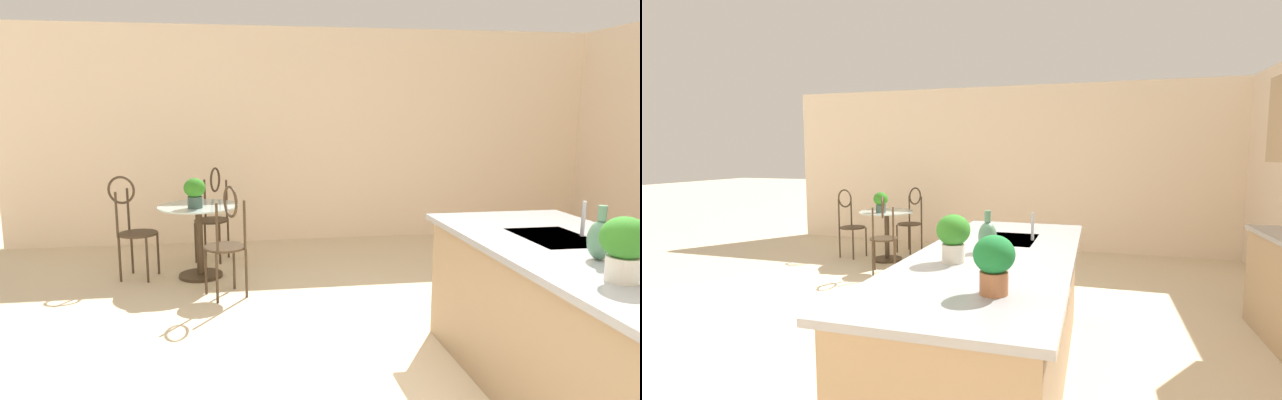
% 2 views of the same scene
% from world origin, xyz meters
% --- Properties ---
extents(ground_plane, '(40.00, 40.00, 0.00)m').
position_xyz_m(ground_plane, '(0.00, 0.00, 0.00)').
color(ground_plane, beige).
extents(wall_left_window, '(0.12, 7.80, 2.70)m').
position_xyz_m(wall_left_window, '(-4.26, 0.00, 1.35)').
color(wall_left_window, beige).
rests_on(wall_left_window, ground).
extents(kitchen_island, '(2.80, 1.06, 0.92)m').
position_xyz_m(kitchen_island, '(0.30, 0.85, 0.46)').
color(kitchen_island, tan).
rests_on(kitchen_island, ground).
extents(bistro_table, '(0.80, 0.80, 0.74)m').
position_xyz_m(bistro_table, '(-2.75, -1.46, 0.45)').
color(bistro_table, '#3D2D1E').
rests_on(bistro_table, ground).
extents(chair_near_window, '(0.52, 0.48, 1.04)m').
position_xyz_m(chair_near_window, '(-3.41, -1.35, 0.57)').
color(chair_near_window, '#3D2D1E').
rests_on(chair_near_window, ground).
extents(chair_by_island, '(0.46, 0.52, 1.04)m').
position_xyz_m(chair_by_island, '(-2.81, -2.13, 0.57)').
color(chair_by_island, '#3D2D1E').
rests_on(chair_by_island, ground).
extents(chair_toward_desk, '(0.52, 0.50, 1.04)m').
position_xyz_m(chair_toward_desk, '(-2.06, -1.17, 0.57)').
color(chair_toward_desk, '#3D2D1E').
rests_on(chair_toward_desk, ground).
extents(sink_faucet, '(0.02, 0.02, 0.22)m').
position_xyz_m(sink_faucet, '(-0.25, 1.03, 1.03)').
color(sink_faucet, '#B2B5BA').
rests_on(sink_faucet, kitchen_island).
extents(potted_plant_on_table, '(0.21, 0.21, 0.29)m').
position_xyz_m(potted_plant_on_table, '(-2.61, -1.48, 0.91)').
color(potted_plant_on_table, '#385147').
rests_on(potted_plant_on_table, bistro_table).
extents(potted_plant_counter_far, '(0.21, 0.21, 0.29)m').
position_xyz_m(potted_plant_counter_far, '(1.15, 1.03, 1.09)').
color(potted_plant_counter_far, '#9E603D').
rests_on(potted_plant_counter_far, kitchen_island).
extents(potted_plant_counter_near, '(0.21, 0.21, 0.30)m').
position_xyz_m(potted_plant_counter_near, '(0.60, 0.65, 1.09)').
color(potted_plant_counter_near, beige).
rests_on(potted_plant_counter_near, kitchen_island).
extents(vase_on_counter, '(0.13, 0.13, 0.29)m').
position_xyz_m(vase_on_counter, '(0.25, 0.79, 1.03)').
color(vase_on_counter, '#4C7A5B').
rests_on(vase_on_counter, kitchen_island).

